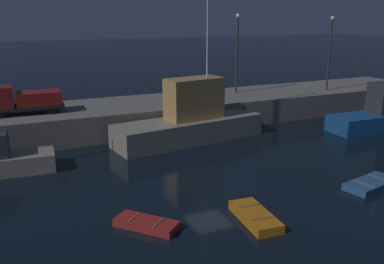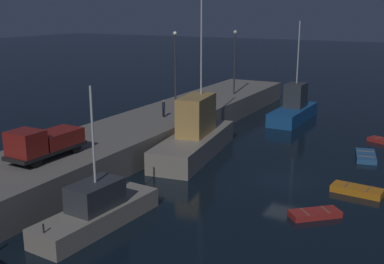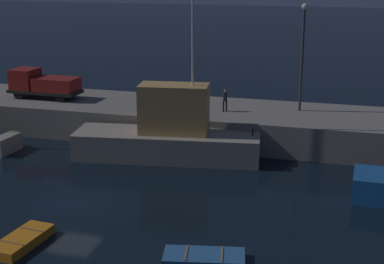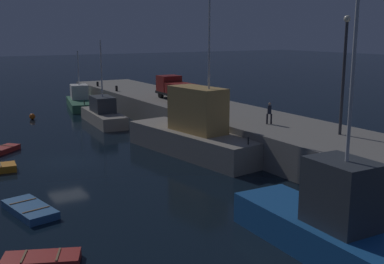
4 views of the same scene
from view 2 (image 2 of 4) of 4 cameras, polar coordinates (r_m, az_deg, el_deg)
name	(u,v)px [view 2 (image 2 of 4)]	position (r m, az deg, el deg)	size (l,w,h in m)	color
ground_plane	(285,181)	(36.41, 10.90, -5.74)	(320.00, 320.00, 0.00)	black
pier_quay	(123,141)	(42.34, -8.12, -1.10)	(63.95, 7.63, 2.32)	gray
fishing_trawler_red	(195,136)	(41.60, 0.33, -0.51)	(12.89, 5.23, 14.43)	gray
fishing_boat_blue	(97,210)	(28.92, -11.16, -9.09)	(8.74, 3.10, 8.31)	gray
fishing_boat_white	(294,109)	(55.83, 11.93, 2.67)	(9.58, 3.17, 11.06)	#195193
dinghy_orange_near	(357,190)	(35.30, 18.94, -6.54)	(1.72, 3.49, 0.50)	orange
rowboat_white_mid	(315,214)	(30.84, 14.32, -9.35)	(2.97, 3.13, 0.42)	#B22823
rowboat_blue_far	(366,156)	(43.57, 19.87, -2.70)	(3.86, 2.25, 0.43)	#2D6099
lamp_post_west	(175,63)	(50.70, -2.00, 8.19)	(0.44, 0.44, 7.79)	#38383D
lamp_post_east	(235,57)	(57.98, 5.07, 8.82)	(0.44, 0.44, 7.57)	#38383D
utility_truck	(44,142)	(34.48, -17.11, -1.19)	(5.90, 2.27, 2.32)	black
dockworker	(164,107)	(45.91, -3.39, 2.92)	(0.41, 0.41, 1.62)	black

